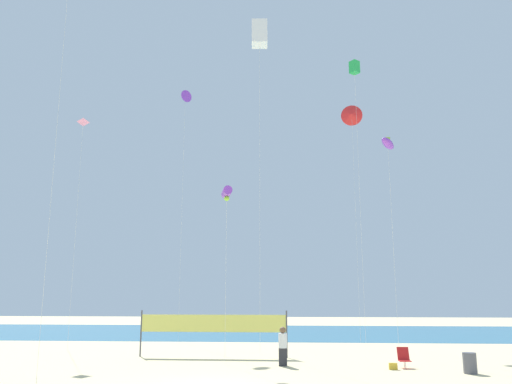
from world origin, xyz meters
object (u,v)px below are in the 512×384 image
trash_barrel (470,363)px  kite_pink_diamond (83,126)px  folding_beach_chair (404,357)px  kite_red_delta (352,115)px  kite_violet_inflatable (388,144)px  volleyball_net (213,325)px  kite_violet_delta (185,98)px  kite_violet_tube (227,193)px  beachgoer_white_shirt (283,345)px  beach_handbag (393,366)px  kite_white_box (260,34)px  kite_green_box (354,69)px

trash_barrel → kite_pink_diamond: (-21.09, 8.46, 13.82)m
folding_beach_chair → kite_red_delta: (-0.38, 12.31, 16.01)m
kite_violet_inflatable → kite_pink_diamond: bearing=171.0°
volleyball_net → kite_red_delta: size_ratio=0.46×
kite_violet_delta → kite_violet_tube: bearing=-67.5°
folding_beach_chair → kite_violet_delta: (-13.18, 12.66, 17.90)m
trash_barrel → kite_violet_delta: bearing=137.6°
beachgoer_white_shirt → trash_barrel: 8.06m
beachgoer_white_shirt → kite_violet_inflatable: size_ratio=0.15×
folding_beach_chair → kite_violet_inflatable: size_ratio=0.07×
kite_pink_diamond → kite_violet_tube: kite_pink_diamond is taller
trash_barrel → kite_violet_inflatable: 12.59m
beach_handbag → kite_violet_tube: size_ratio=0.04×
kite_violet_inflatable → kite_red_delta: (-0.92, 8.45, 4.85)m
kite_pink_diamond → beachgoer_white_shirt: bearing=-26.8°
volleyball_net → kite_violet_tube: kite_violet_tube is taller
kite_red_delta → kite_white_box: (-6.44, -7.54, 2.75)m
kite_violet_inflatable → beachgoer_white_shirt: bearing=-148.7°
kite_white_box → volleyball_net: bearing=-150.4°
volleyball_net → kite_white_box: bearing=29.6°
kite_violet_inflatable → folding_beach_chair: bearing=-98.0°
kite_green_box → kite_violet_delta: bearing=163.7°
volleyball_net → kite_white_box: 17.81m
kite_red_delta → kite_white_box: kite_white_box is taller
beachgoer_white_shirt → kite_violet_delta: 22.76m
folding_beach_chair → volleyball_net: 9.91m
folding_beach_chair → trash_barrel: bearing=-19.5°
trash_barrel → kite_violet_delta: (-15.56, 14.23, 17.94)m
kite_red_delta → beachgoer_white_shirt: bearing=-112.8°
beach_handbag → trash_barrel: bearing=-17.7°
beach_handbag → kite_violet_inflatable: kite_violet_inflatable is taller
kite_violet_tube → kite_white_box: kite_white_box is taller
beachgoer_white_shirt → folding_beach_chair: 5.48m
kite_violet_tube → kite_violet_inflatable: bearing=19.3°
kite_violet_tube → kite_violet_delta: kite_violet_delta is taller
trash_barrel → kite_green_box: bearing=105.2°
kite_violet_tube → kite_white_box: bearing=70.4°
trash_barrel → kite_red_delta: (-2.76, 13.87, 16.06)m
beachgoer_white_shirt → folding_beach_chair: (5.46, -0.21, -0.47)m
volleyball_net → kite_violet_inflatable: size_ratio=0.66×
volleyball_net → kite_red_delta: kite_red_delta is taller
kite_green_box → kite_white_box: bearing=-146.7°
volleyball_net → kite_violet_inflatable: bearing=2.7°
beachgoer_white_shirt → volleyball_net: bearing=92.4°
volleyball_net → beachgoer_white_shirt: bearing=-40.1°
beachgoer_white_shirt → trash_barrel: (7.84, -1.78, -0.51)m
beach_handbag → kite_red_delta: kite_red_delta is taller
kite_red_delta → kite_green_box: bearing=-91.7°
trash_barrel → beach_handbag: bearing=162.3°
beach_handbag → kite_violet_inflatable: (1.15, 4.47, 11.49)m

